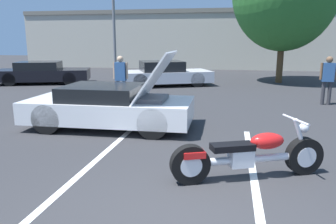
% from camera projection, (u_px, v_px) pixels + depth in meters
% --- Properties ---
extents(ground_plane, '(80.00, 80.00, 0.00)m').
position_uv_depth(ground_plane, '(175.00, 224.00, 3.89)').
color(ground_plane, '#2D2D30').
extents(parking_stripe_foreground, '(0.12, 4.72, 0.01)m').
position_uv_depth(parking_stripe_foreground, '(99.00, 158.00, 6.05)').
color(parking_stripe_foreground, white).
rests_on(parking_stripe_foreground, ground).
extents(parking_stripe_middle, '(0.12, 4.72, 0.01)m').
position_uv_depth(parking_stripe_middle, '(252.00, 169.00, 5.54)').
color(parking_stripe_middle, white).
rests_on(parking_stripe_middle, ground).
extents(far_building, '(32.00, 4.20, 4.40)m').
position_uv_depth(far_building, '(225.00, 38.00, 25.64)').
color(far_building, '#B2AD9E').
rests_on(far_building, ground).
extents(light_pole, '(1.21, 0.28, 7.24)m').
position_uv_depth(light_pole, '(115.00, 10.00, 20.80)').
color(light_pole, slate).
rests_on(light_pole, ground).
extents(motorcycle, '(2.39, 1.17, 0.94)m').
position_uv_depth(motorcycle, '(249.00, 155.00, 5.10)').
color(motorcycle, black).
rests_on(motorcycle, ground).
extents(show_car_hood_open, '(4.09, 1.85, 1.89)m').
position_uv_depth(show_car_hood_open, '(111.00, 106.00, 8.09)').
color(show_car_hood_open, white).
rests_on(show_car_hood_open, ground).
extents(parked_car_mid_row, '(4.70, 3.50, 1.17)m').
position_uv_depth(parked_car_mid_row, '(164.00, 74.00, 15.68)').
color(parked_car_mid_row, silver).
rests_on(parked_car_mid_row, ground).
extents(parked_car_left_row, '(4.82, 3.18, 1.10)m').
position_uv_depth(parked_car_left_row, '(42.00, 73.00, 16.44)').
color(parked_car_left_row, black).
rests_on(parked_car_left_row, ground).
extents(spectator_near_motorcycle, '(0.52, 0.21, 1.62)m').
position_uv_depth(spectator_near_motorcycle, '(328.00, 76.00, 10.90)').
color(spectator_near_motorcycle, '#333338').
rests_on(spectator_near_motorcycle, ground).
extents(spectator_by_show_car, '(0.52, 0.21, 1.63)m').
position_uv_depth(spectator_by_show_car, '(121.00, 76.00, 11.13)').
color(spectator_by_show_car, '#333338').
rests_on(spectator_by_show_car, ground).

